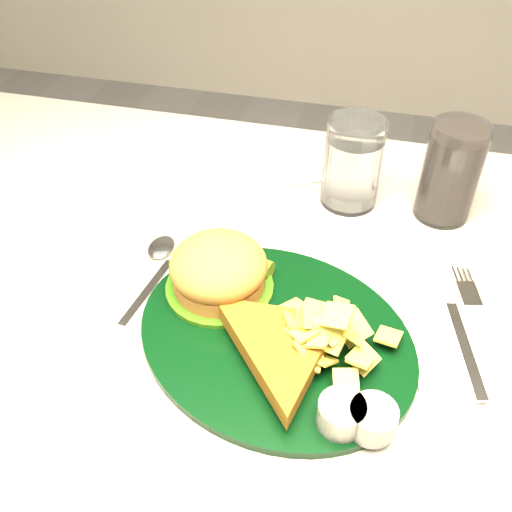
{
  "coord_description": "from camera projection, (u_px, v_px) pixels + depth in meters",
  "views": [
    {
      "loc": [
        0.13,
        -0.47,
        1.23
      ],
      "look_at": [
        0.01,
        0.01,
        0.8
      ],
      "focal_mm": 40.0,
      "sensor_mm": 36.0,
      "label": 1
    }
  ],
  "objects": [
    {
      "name": "water_glass",
      "position": [
        353.0,
        163.0,
        0.78
      ],
      "size": [
        0.09,
        0.09,
        0.13
      ],
      "primitive_type": "cylinder",
      "rotation": [
        0.0,
        0.0,
        -0.22
      ],
      "color": "white",
      "rests_on": "table"
    },
    {
      "name": "cola_glass",
      "position": [
        451.0,
        172.0,
        0.75
      ],
      "size": [
        0.08,
        0.08,
        0.14
      ],
      "primitive_type": "cylinder",
      "rotation": [
        0.0,
        0.0,
        0.03
      ],
      "color": "black",
      "rests_on": "table"
    },
    {
      "name": "wrapped_straw",
      "position": [
        251.0,
        191.0,
        0.83
      ],
      "size": [
        0.23,
        0.18,
        0.01
      ],
      "primitive_type": null,
      "rotation": [
        0.0,
        0.0,
        0.55
      ],
      "color": "white",
      "rests_on": "table"
    },
    {
      "name": "spoon",
      "position": [
        147.0,
        290.0,
        0.67
      ],
      "size": [
        0.06,
        0.16,
        0.01
      ],
      "primitive_type": null,
      "rotation": [
        0.0,
        0.0,
        -0.13
      ],
      "color": "silver",
      "rests_on": "table"
    },
    {
      "name": "fork_napkin",
      "position": [
        465.0,
        342.0,
        0.61
      ],
      "size": [
        0.17,
        0.2,
        0.01
      ],
      "primitive_type": null,
      "rotation": [
        0.0,
        0.0,
        0.23
      ],
      "color": "white",
      "rests_on": "table"
    },
    {
      "name": "dinner_plate",
      "position": [
        276.0,
        317.0,
        0.6
      ],
      "size": [
        0.4,
        0.37,
        0.07
      ],
      "primitive_type": null,
      "rotation": [
        0.0,
        0.0,
        -0.43
      ],
      "color": "black",
      "rests_on": "table"
    },
    {
      "name": "table",
      "position": [
        249.0,
        453.0,
        0.93
      ],
      "size": [
        1.2,
        0.8,
        0.75
      ],
      "primitive_type": null,
      "color": "#AAA39A",
      "rests_on": "ground"
    }
  ]
}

